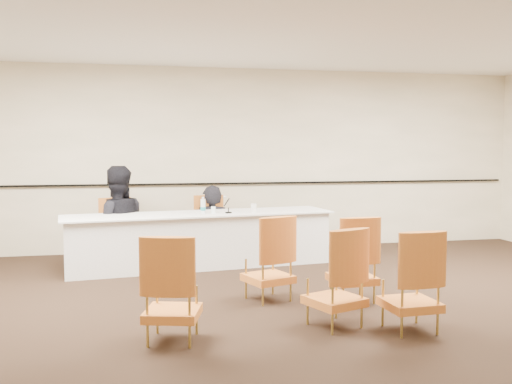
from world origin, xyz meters
TOP-DOWN VIEW (x-y plane):
  - floor at (0.00, 0.00)m, footprint 10.00×10.00m
  - ceiling at (0.00, 0.00)m, footprint 10.00×10.00m
  - wall_back at (0.00, 4.00)m, footprint 10.00×0.04m
  - wall_rail at (0.00, 3.96)m, footprint 9.80×0.04m
  - panel_table at (-0.73, 2.68)m, footprint 3.89×1.34m
  - panelist_main at (-0.48, 3.28)m, footprint 0.67×0.51m
  - panelist_main_chair at (-0.48, 3.28)m, footprint 0.56×0.56m
  - panelist_second at (-1.90, 3.10)m, footprint 0.99×0.82m
  - panelist_second_chair at (-1.90, 3.10)m, footprint 0.56×0.56m
  - papers at (-0.31, 2.67)m, footprint 0.30×0.23m
  - microphone at (-0.34, 2.59)m, footprint 0.13×0.19m
  - water_bottle at (-0.69, 2.63)m, footprint 0.08×0.08m
  - drinking_glass at (-0.55, 2.60)m, footprint 0.08×0.08m
  - coffee_cup at (0.03, 2.60)m, footprint 0.09×0.09m
  - aud_chair_front_mid at (-0.19, 0.71)m, footprint 0.64×0.64m
  - aud_chair_front_right at (0.71, 0.49)m, footprint 0.52×0.52m
  - aud_chair_back_left at (-1.31, -0.44)m, footprint 0.61×0.61m
  - aud_chair_back_mid at (0.21, -0.34)m, footprint 0.65×0.65m
  - aud_chair_back_right at (0.85, -0.59)m, footprint 0.53×0.53m

SIDE VIEW (x-z plane):
  - floor at x=0.00m, z-range 0.00..0.00m
  - panelist_main at x=-0.48m, z-range -0.52..1.12m
  - panel_table at x=-0.73m, z-range 0.00..0.76m
  - panelist_main_chair at x=-0.48m, z-range 0.00..0.95m
  - panelist_second_chair at x=-1.90m, z-range 0.00..0.95m
  - aud_chair_front_mid at x=-0.19m, z-range 0.00..0.95m
  - aud_chair_front_right at x=0.71m, z-range 0.00..0.95m
  - aud_chair_back_left at x=-1.31m, z-range 0.00..0.95m
  - aud_chair_back_mid at x=0.21m, z-range 0.00..0.95m
  - aud_chair_back_right at x=0.85m, z-range 0.00..0.95m
  - panelist_second at x=-1.90m, z-range -0.43..1.43m
  - papers at x=-0.31m, z-range 0.76..0.77m
  - drinking_glass at x=-0.55m, z-range 0.76..0.86m
  - coffee_cup at x=0.03m, z-range 0.76..0.89m
  - water_bottle at x=-0.69m, z-range 0.76..1.00m
  - microphone at x=-0.34m, z-range 0.76..1.01m
  - wall_rail at x=0.00m, z-range 1.09..1.11m
  - wall_back at x=0.00m, z-range 0.00..3.00m
  - ceiling at x=0.00m, z-range 3.00..3.00m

